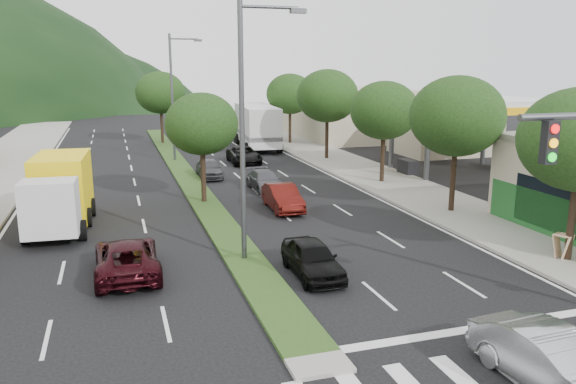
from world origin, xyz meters
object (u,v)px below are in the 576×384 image
object	(u,v)px
streetlight_mid	(174,91)
sedan_silver	(552,361)
tree_r_b	(457,116)
tree_r_e	(290,94)
tree_r_c	(384,111)
suv_maroon	(127,257)
car_queue_c	(283,197)
car_queue_a	(312,258)
a_frame_sign	(563,244)
car_queue_d	(244,155)
tree_med_near	(202,124)
car_queue_e	(209,168)
streetlight_near	(247,119)
tree_med_far	(160,93)
motorhome	(257,125)
tree_r_d	(327,96)
car_queue_b	(265,181)
box_truck	(61,194)

from	to	relation	value
streetlight_mid	sedan_silver	distance (m)	36.63
tree_r_b	tree_r_e	size ratio (longest dim) A/B	1.03
tree_r_c	suv_maroon	world-z (taller)	tree_r_c
car_queue_c	tree_r_c	bearing A→B (deg)	31.57
streetlight_mid	car_queue_a	bearing A→B (deg)	-86.23
car_queue_c	a_frame_sign	size ratio (longest dim) A/B	3.19
car_queue_c	car_queue_d	xyz separation A→B (m)	(1.35, 15.00, -0.02)
streetlight_mid	car_queue_d	xyz separation A→B (m)	(4.91, -2.75, -4.92)
car_queue_d	a_frame_sign	xyz separation A→B (m)	(6.75, -26.08, 0.06)
tree_r_b	car_queue_a	xyz separation A→B (m)	(-9.99, -6.34, -4.38)
tree_med_near	car_queue_e	bearing A→B (deg)	78.32
tree_r_b	a_frame_sign	world-z (taller)	tree_r_b
tree_r_e	sedan_silver	bearing A→B (deg)	-99.37
streetlight_near	a_frame_sign	xyz separation A→B (m)	(11.67, -3.83, -4.86)
tree_med_far	motorhome	world-z (taller)	tree_med_far
tree_r_d	tree_med_near	bearing A→B (deg)	-135.00
tree_r_b	car_queue_a	bearing A→B (deg)	-147.61
tree_r_c	tree_med_far	bearing A→B (deg)	116.57
tree_med_far	car_queue_b	distance (m)	24.51
car_queue_a	streetlight_near	bearing A→B (deg)	127.88
car_queue_b	suv_maroon	bearing A→B (deg)	-126.31
tree_r_b	tree_r_c	bearing A→B (deg)	90.00
tree_med_near	tree_med_far	xyz separation A→B (m)	(0.00, 26.00, 0.58)
tree_r_c	tree_r_e	bearing A→B (deg)	90.00
tree_r_d	tree_med_far	bearing A→B (deg)	130.60
box_truck	car_queue_d	bearing A→B (deg)	-125.82
a_frame_sign	sedan_silver	bearing A→B (deg)	-159.05
tree_r_d	car_queue_b	world-z (taller)	tree_r_d
streetlight_near	a_frame_sign	world-z (taller)	streetlight_near
tree_r_c	car_queue_c	distance (m)	10.34
a_frame_sign	tree_med_near	bearing A→B (deg)	105.78
car_queue_d	car_queue_e	xyz separation A→B (m)	(-3.62, -5.00, -0.01)
tree_r_b	tree_r_e	distance (m)	28.00
tree_r_b	car_queue_b	distance (m)	12.23
car_queue_b	car_queue_c	bearing A→B (deg)	-96.17
car_queue_a	car_queue_c	size ratio (longest dim) A/B	0.94
car_queue_c	car_queue_e	world-z (taller)	car_queue_c
tree_med_near	car_queue_c	distance (m)	5.98
tree_med_near	car_queue_a	distance (m)	13.06
car_queue_d	car_queue_c	bearing A→B (deg)	-93.90
tree_med_near	tree_med_far	bearing A→B (deg)	90.00
streetlight_near	sedan_silver	size ratio (longest dim) A/B	2.32
streetlight_near	car_queue_d	size ratio (longest dim) A/B	2.10
tree_med_far	car_queue_d	xyz separation A→B (m)	(5.12, -13.75, -4.35)
tree_med_near	motorhome	world-z (taller)	tree_med_near
tree_med_near	motorhome	xyz separation A→B (m)	(8.27, 20.55, -2.32)
car_queue_a	motorhome	xyz separation A→B (m)	(6.26, 32.89, 1.45)
sedan_silver	car_queue_a	bearing A→B (deg)	102.61
motorhome	tree_r_b	bearing A→B (deg)	-76.84
motorhome	a_frame_sign	distance (m)	34.59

